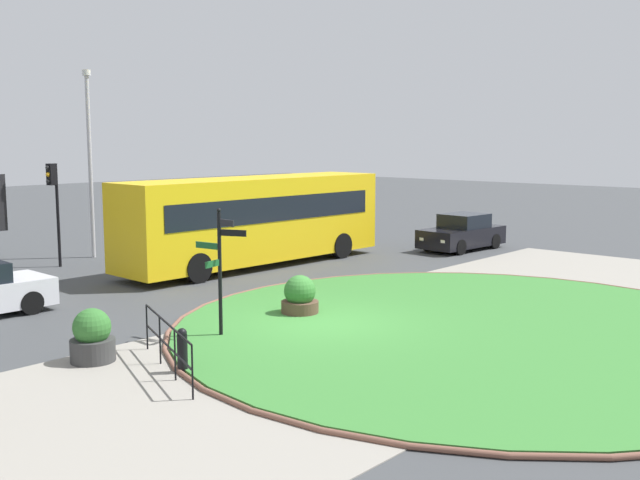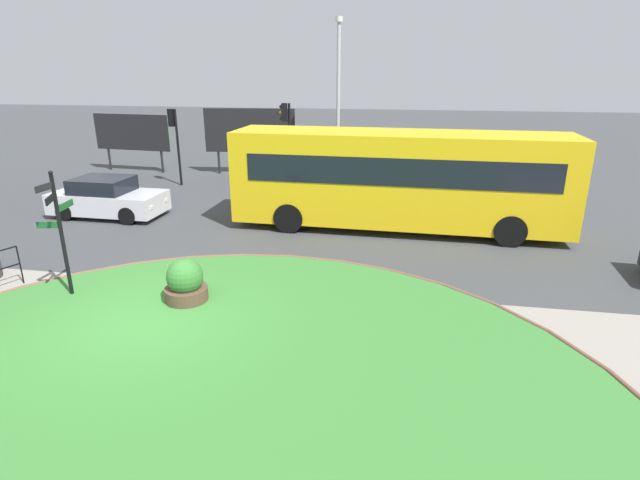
# 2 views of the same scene
# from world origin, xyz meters

# --- Properties ---
(ground) EXTENTS (120.00, 120.00, 0.00)m
(ground) POSITION_xyz_m (0.00, 0.00, 0.00)
(ground) COLOR #3D3F42
(sidewalk_paving) EXTENTS (32.00, 8.30, 0.02)m
(sidewalk_paving) POSITION_xyz_m (0.00, -1.85, 0.01)
(sidewalk_paving) COLOR gray
(sidewalk_paving) RESTS_ON ground
(grass_island) EXTENTS (14.88, 14.88, 0.10)m
(grass_island) POSITION_xyz_m (2.21, -3.12, 0.05)
(grass_island) COLOR #387A33
(grass_island) RESTS_ON ground
(grass_kerb_ring) EXTENTS (15.19, 15.19, 0.11)m
(grass_kerb_ring) POSITION_xyz_m (2.21, -3.12, 0.06)
(grass_kerb_ring) COLOR brown
(grass_kerb_ring) RESTS_ON ground
(signpost_directional) EXTENTS (0.80, 1.35, 3.11)m
(signpost_directional) POSITION_xyz_m (-2.49, 0.98, 1.82)
(signpost_directional) COLOR black
(signpost_directional) RESTS_ON ground
(bollard_foreground) EXTENTS (0.21, 0.21, 0.93)m
(bollard_foreground) POSITION_xyz_m (-4.72, -0.43, 0.48)
(bollard_foreground) COLOR black
(bollard_foreground) RESTS_ON ground
(railing_grass_edge) EXTENTS (1.42, 3.38, 1.05)m
(railing_grass_edge) POSITION_xyz_m (-4.90, -0.18, 0.67)
(railing_grass_edge) COLOR black
(railing_grass_edge) RESTS_ON ground
(bus_yellow) EXTENTS (11.12, 2.78, 3.28)m
(bus_yellow) POSITION_xyz_m (5.12, 7.86, 1.76)
(bus_yellow) COLOR yellow
(bus_yellow) RESTS_ON ground
(car_oncoming) EXTENTS (4.22, 2.05, 1.53)m
(car_oncoming) POSITION_xyz_m (13.79, 4.26, 0.70)
(car_oncoming) COLOR black
(car_oncoming) RESTS_ON ground
(traffic_light_near) EXTENTS (0.49, 0.31, 3.81)m
(traffic_light_near) POSITION_xyz_m (0.03, 13.08, 2.79)
(traffic_light_near) COLOR black
(traffic_light_near) RESTS_ON ground
(lamppost_tall) EXTENTS (0.32, 0.32, 7.33)m
(lamppost_tall) POSITION_xyz_m (2.18, 14.12, 3.96)
(lamppost_tall) COLOR #B7B7BC
(lamppost_tall) RESTS_ON ground
(planter_near_signpost) EXTENTS (1.00, 1.00, 1.11)m
(planter_near_signpost) POSITION_xyz_m (0.42, 1.16, 0.49)
(planter_near_signpost) COLOR brown
(planter_near_signpost) RESTS_ON ground
(planter_kerbside) EXTENTS (0.94, 0.94, 1.16)m
(planter_kerbside) POSITION_xyz_m (-5.51, 1.59, 0.52)
(planter_kerbside) COLOR #383838
(planter_kerbside) RESTS_ON ground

